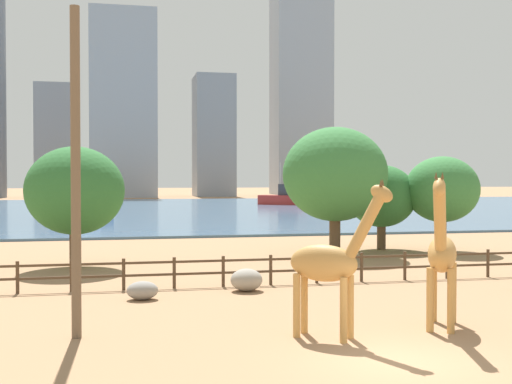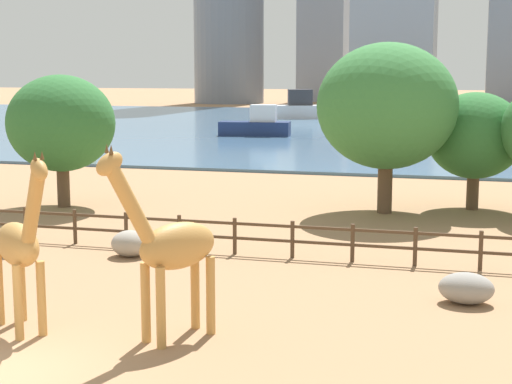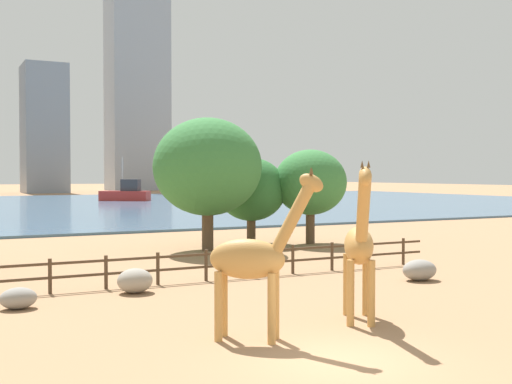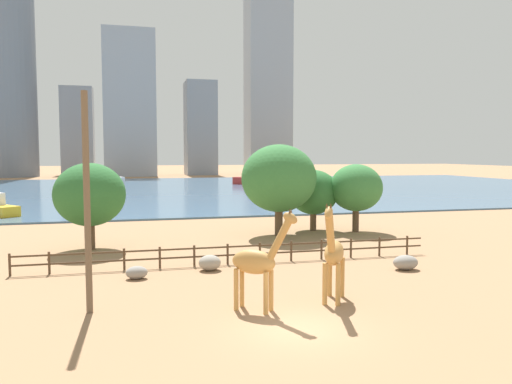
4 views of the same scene
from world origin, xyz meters
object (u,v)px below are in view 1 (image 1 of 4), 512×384
giraffe_companion (329,263)px  boat_barge (83,208)px  giraffe_tall (442,254)px  tree_left_large (335,174)px  boulder_by_pole (246,280)px  boat_tug (85,197)px  tree_left_small (381,196)px  tree_center_broad (75,191)px  boat_sailboat (284,198)px  tree_right_tall (442,190)px  boulder_near_fence (142,290)px  utility_pole (76,173)px

giraffe_companion → boat_barge: giraffe_companion is taller
giraffe_tall → tree_left_large: 19.07m
boulder_by_pole → boat_tug: boat_tug is taller
giraffe_tall → giraffe_companion: bearing=-52.2°
boulder_by_pole → tree_left_large: bearing=55.6°
boat_barge → tree_left_small: bearing=112.1°
tree_center_broad → boat_sailboat: size_ratio=0.79×
tree_left_large → tree_center_broad: size_ratio=1.23×
giraffe_companion → boat_barge: 58.56m
boat_sailboat → boat_barge: boat_sailboat is taller
tree_right_tall → boat_barge: 45.21m
tree_right_tall → tree_left_large: bearing=-177.1°
giraffe_companion → tree_right_tall: tree_right_tall is taller
boulder_near_fence → tree_right_tall: bearing=33.2°
tree_left_large → boat_barge: (-16.89, 38.53, -3.62)m
tree_right_tall → boat_tug: 72.79m
tree_center_broad → boat_barge: size_ratio=0.88×
boulder_by_pole → boat_sailboat: 79.88m
tree_left_small → boat_tug: 70.08m
boulder_near_fence → boulder_by_pole: bearing=13.7°
utility_pole → boulder_by_pole: 10.05m
giraffe_companion → boulder_near_fence: bearing=164.6°
boulder_near_fence → boulder_by_pole: (4.23, 1.03, 0.10)m
boat_tug → boat_sailboat: bearing=-22.9°
tree_left_small → boulder_near_fence: bearing=-137.9°
tree_center_broad → boat_tug: size_ratio=0.67×
utility_pole → tree_center_broad: utility_pole is taller
giraffe_tall → boat_sailboat: bearing=-160.1°
tree_center_broad → tree_right_tall: 22.31m
giraffe_companion → tree_left_small: 23.68m
giraffe_companion → boulder_by_pole: bearing=134.9°
boat_sailboat → tree_center_broad: bearing=101.5°
boulder_by_pole → tree_right_tall: size_ratio=0.22×
tree_left_small → boat_tug: size_ratio=0.58×
giraffe_companion → tree_left_large: (6.68, 19.13, 2.66)m
utility_pole → boat_tug: 86.24m
utility_pole → boat_tug: bearing=93.0°
boulder_near_fence → boat_tug: size_ratio=0.13×
giraffe_companion → boulder_by_pole: giraffe_companion is taller
tree_left_small → boulder_by_pole: bearing=-131.1°
giraffe_companion → boat_sailboat: size_ratio=0.58×
utility_pole → giraffe_companion: bearing=-12.2°
boulder_near_fence → boulder_by_pole: 4.36m
boulder_near_fence → boat_sailboat: boat_sailboat is taller
boat_barge → giraffe_companion: bearing=92.5°
giraffe_companion → boat_tug: (-11.66, 87.62, -0.67)m
tree_left_small → boat_barge: size_ratio=0.76×
boulder_near_fence → giraffe_tall: bearing=-36.7°
giraffe_tall → utility_pole: size_ratio=0.50×
boulder_by_pole → tree_center_broad: (-7.35, 8.50, 3.51)m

